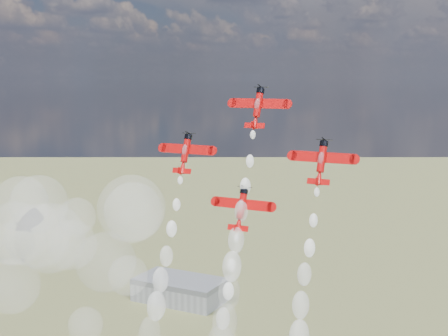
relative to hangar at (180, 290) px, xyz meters
The scene contains 7 objects.
hangar is the anchor object (origin of this frame).
plane_lead 243.76m from the hangar, 54.09° to the right, with size 12.67×5.69×8.66m.
plane_left 234.38m from the hangar, 58.10° to the right, with size 12.67×5.69×8.66m.
plane_right 250.39m from the hangar, 51.52° to the right, with size 12.67×5.69×8.66m.
plane_slot 240.78m from the hangar, 55.26° to the right, with size 12.67×5.69×8.66m.
smoke_trail_lead 239.62m from the hangar, 56.17° to the right, with size 5.14×17.97×43.19m.
drifted_smoke_cloud 179.44m from the hangar, 70.86° to the right, with size 67.05×41.21×48.43m.
Camera 1 is at (59.86, -113.37, 126.84)m, focal length 50.00 mm.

